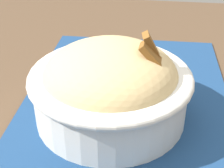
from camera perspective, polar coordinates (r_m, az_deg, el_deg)
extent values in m
cube|color=#4C3826|center=(0.46, -0.35, -7.22)|extent=(1.03, 0.89, 0.02)
cylinder|color=#412F20|center=(1.13, -16.70, -4.87)|extent=(0.04, 0.04, 0.70)
cube|color=navy|center=(0.47, 2.35, -3.96)|extent=(0.46, 0.30, 0.00)
cylinder|color=silver|center=(0.44, 0.00, -1.83)|extent=(0.20, 0.20, 0.07)
torus|color=silver|center=(0.42, 0.00, 1.30)|extent=(0.21, 0.21, 0.01)
ellipsoid|color=tan|center=(0.42, 0.00, 1.42)|extent=(0.24, 0.24, 0.08)
sphere|color=#25751D|center=(0.43, -2.44, 5.25)|extent=(0.03, 0.03, 0.03)
cylinder|color=orange|center=(0.42, 2.78, 4.19)|extent=(0.01, 0.04, 0.01)
cube|color=brown|center=(0.40, 7.34, 4.46)|extent=(0.02, 0.04, 0.04)
cube|color=brown|center=(0.41, 7.31, 5.39)|extent=(0.02, 0.03, 0.05)
cube|color=silver|center=(0.54, 6.93, 1.30)|extent=(0.02, 0.06, 0.00)
cube|color=silver|center=(0.55, 3.07, 1.86)|extent=(0.01, 0.01, 0.00)
cube|color=silver|center=(0.55, 1.15, 2.13)|extent=(0.03, 0.03, 0.00)
cube|color=silver|center=(0.56, -1.08, 2.92)|extent=(0.01, 0.02, 0.00)
cube|color=silver|center=(0.56, -1.25, 2.63)|extent=(0.01, 0.02, 0.00)
cube|color=silver|center=(0.55, -1.44, 2.33)|extent=(0.01, 0.02, 0.00)
cube|color=silver|center=(0.55, -1.62, 2.03)|extent=(0.01, 0.02, 0.00)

